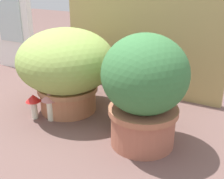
{
  "coord_description": "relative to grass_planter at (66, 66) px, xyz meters",
  "views": [
    {
      "loc": [
        0.67,
        -0.96,
        0.69
      ],
      "look_at": [
        0.09,
        0.11,
        0.18
      ],
      "focal_mm": 47.84,
      "sensor_mm": 36.0,
      "label": 1
    }
  ],
  "objects": [
    {
      "name": "mushroom_ornament_pink",
      "position": [
        -0.01,
        -0.13,
        -0.13
      ],
      "size": [
        0.08,
        0.08,
        0.14
      ],
      "color": "#E7EAC9",
      "rests_on": "ground"
    },
    {
      "name": "cardboard_backdrop",
      "position": [
        0.22,
        0.4,
        0.23
      ],
      "size": [
        0.93,
        0.03,
        0.93
      ],
      "primitive_type": "cube",
      "color": "tan",
      "rests_on": "ground"
    },
    {
      "name": "cat",
      "position": [
        0.38,
        -0.02,
        -0.11
      ],
      "size": [
        0.32,
        0.32,
        0.32
      ],
      "color": "#665E4C",
      "rests_on": "ground"
    },
    {
      "name": "window_panel_white",
      "position": [
        -0.73,
        0.38,
        0.2
      ],
      "size": [
        0.32,
        0.05,
        0.86
      ],
      "color": "white",
      "rests_on": "ground"
    },
    {
      "name": "ground_plane",
      "position": [
        0.18,
        -0.15,
        -0.23
      ],
      "size": [
        6.0,
        6.0,
        0.0
      ],
      "primitive_type": "plane",
      "color": "brown"
    },
    {
      "name": "mushroom_ornament_red",
      "position": [
        -0.09,
        -0.15,
        -0.15
      ],
      "size": [
        0.07,
        0.07,
        0.12
      ],
      "color": "silver",
      "rests_on": "ground"
    },
    {
      "name": "grass_planter",
      "position": [
        0.0,
        0.0,
        0.0
      ],
      "size": [
        0.47,
        0.47,
        0.42
      ],
      "color": "#B3724E",
      "rests_on": "ground"
    },
    {
      "name": "leafy_planter",
      "position": [
        0.45,
        -0.11,
        0.01
      ],
      "size": [
        0.34,
        0.34,
        0.46
      ],
      "color": "#AB634C",
      "rests_on": "ground"
    }
  ]
}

